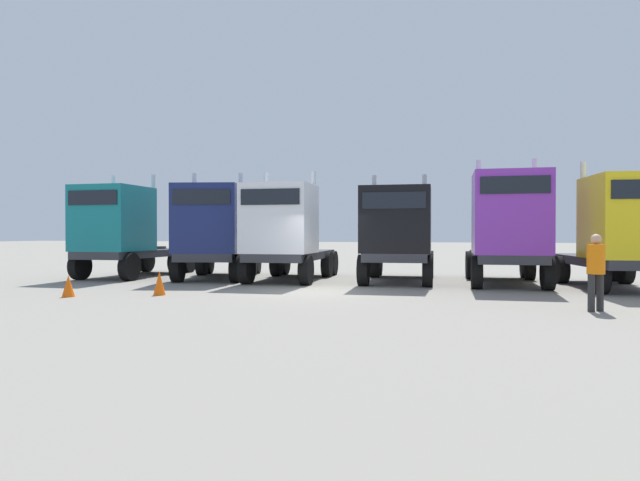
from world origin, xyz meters
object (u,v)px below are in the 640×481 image
object	(u,v)px
semi_truck_teal	(122,230)
semi_truck_navy	(213,231)
traffic_cone_near	(68,286)
semi_truck_yellow	(623,231)
traffic_cone_far	(159,283)
semi_truck_purple	(508,228)
visitor_in_hivis	(596,266)
semi_truck_white	(285,232)
semi_truck_black	(398,233)

from	to	relation	value
semi_truck_teal	semi_truck_navy	distance (m)	4.05
semi_truck_teal	traffic_cone_near	distance (m)	7.02
semi_truck_teal	semi_truck_yellow	distance (m)	18.45
semi_truck_teal	traffic_cone_far	xyz separation A→B (m)	(4.92, -5.21, -1.60)
traffic_cone_far	semi_truck_purple	bearing A→B (deg)	29.30
visitor_in_hivis	traffic_cone_far	size ratio (longest dim) A/B	2.54
semi_truck_teal	visitor_in_hivis	world-z (taller)	semi_truck_teal
semi_truck_teal	traffic_cone_near	bearing A→B (deg)	21.25
semi_truck_teal	semi_truck_white	distance (m)	7.03
visitor_in_hivis	traffic_cone_far	xyz separation A→B (m)	(-11.72, 0.35, -0.70)
semi_truck_teal	semi_truck_white	world-z (taller)	semi_truck_teal
semi_truck_teal	traffic_cone_far	distance (m)	7.34
semi_truck_teal	visitor_in_hivis	bearing A→B (deg)	70.06
semi_truck_black	traffic_cone_near	world-z (taller)	semi_truck_black
semi_truck_teal	traffic_cone_near	size ratio (longest dim) A/B	9.75
semi_truck_yellow	traffic_cone_far	distance (m)	14.50
semi_truck_teal	semi_truck_purple	size ratio (longest dim) A/B	0.95
semi_truck_teal	semi_truck_navy	bearing A→B (deg)	90.17
semi_truck_navy	semi_truck_white	distance (m)	2.99
semi_truck_black	visitor_in_hivis	bearing A→B (deg)	37.79
semi_truck_teal	traffic_cone_far	bearing A→B (deg)	41.92
semi_truck_white	semi_truck_yellow	world-z (taller)	semi_truck_yellow
semi_truck_teal	semi_truck_yellow	world-z (taller)	semi_truck_teal
traffic_cone_far	semi_truck_white	bearing A→B (deg)	68.03
semi_truck_navy	semi_truck_black	bearing A→B (deg)	81.18
traffic_cone_far	semi_truck_teal	bearing A→B (deg)	133.40
semi_truck_white	semi_truck_purple	distance (m)	8.01
semi_truck_white	semi_truck_yellow	distance (m)	11.42
semi_truck_purple	traffic_cone_near	xyz separation A→B (m)	(-12.39, -6.76, -1.69)
semi_truck_navy	traffic_cone_near	size ratio (longest dim) A/B	9.92
semi_truck_yellow	semi_truck_teal	bearing A→B (deg)	-98.89
semi_truck_navy	visitor_in_hivis	xyz separation A→B (m)	(12.59, -5.67, -0.85)
semi_truck_black	semi_truck_yellow	bearing A→B (deg)	79.87
semi_truck_teal	semi_truck_black	xyz separation A→B (m)	(11.20, 0.60, -0.11)
semi_truck_white	semi_truck_yellow	xyz separation A→B (m)	(11.42, -0.24, 0.00)
semi_truck_teal	traffic_cone_far	size ratio (longest dim) A/B	8.60
semi_truck_yellow	traffic_cone_far	xyz separation A→B (m)	(-13.53, -4.99, -1.53)
semi_truck_teal	traffic_cone_near	xyz separation A→B (m)	(2.64, -6.30, -1.64)
semi_truck_teal	visitor_in_hivis	size ratio (longest dim) A/B	3.38
semi_truck_yellow	traffic_cone_far	size ratio (longest dim) A/B	8.94
semi_truck_yellow	visitor_in_hivis	bearing A→B (deg)	-26.95
semi_truck_black	traffic_cone_near	xyz separation A→B (m)	(-8.56, -6.90, -1.53)
visitor_in_hivis	traffic_cone_far	world-z (taller)	visitor_in_hivis
traffic_cone_near	traffic_cone_far	size ratio (longest dim) A/B	0.88
semi_truck_yellow	traffic_cone_near	world-z (taller)	semi_truck_yellow
semi_truck_teal	semi_truck_navy	size ratio (longest dim) A/B	0.98
semi_truck_purple	semi_truck_navy	bearing A→B (deg)	-90.99
semi_truck_black	traffic_cone_far	distance (m)	8.68
semi_truck_purple	traffic_cone_far	bearing A→B (deg)	-63.49
visitor_in_hivis	traffic_cone_far	distance (m)	11.74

